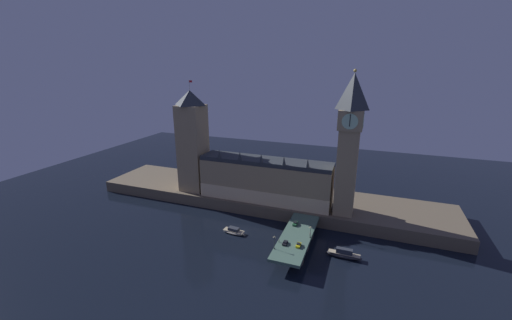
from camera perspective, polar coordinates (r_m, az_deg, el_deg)
ground_plane at (r=169.73m, az=-2.48°, el=-12.86°), size 400.00×400.00×0.00m
embankment at (r=200.81m, az=1.87°, el=-6.84°), size 220.00×42.00×6.93m
parliament_hall at (r=184.96m, az=1.66°, el=-3.60°), size 77.78×16.71×30.24m
clock_tower at (r=166.46m, az=16.55°, el=3.25°), size 12.33×12.44×75.51m
victoria_tower at (r=199.89m, az=-11.46°, el=3.34°), size 15.47×15.47×68.96m
bridge at (r=155.27m, az=7.35°, el=-14.06°), size 13.87×46.00×6.67m
car_northbound_lead at (r=162.88m, az=7.15°, el=-11.37°), size 2.09×4.26×1.54m
car_northbound_trail at (r=146.77m, az=5.31°, el=-14.76°), size 2.04×3.83×1.30m
car_southbound_lead at (r=145.73m, az=7.74°, el=-15.06°), size 1.99×3.82×1.52m
pedestrian_near_rail at (r=147.78m, az=4.20°, el=-14.38°), size 0.38×0.38×1.63m
pedestrian_mid_walk at (r=154.39m, az=9.81°, el=-13.15°), size 0.38×0.38×1.58m
street_lamp_near at (r=141.37m, az=3.35°, el=-14.48°), size 1.34×0.60×6.26m
street_lamp_mid at (r=151.35m, az=9.88°, el=-12.56°), size 1.34×0.60×5.88m
street_lamp_far at (r=166.14m, az=6.42°, el=-9.34°), size 1.34×0.60×6.98m
boat_upstream at (r=167.92m, az=-4.07°, el=-12.78°), size 12.91×5.58×3.19m
boat_downstream at (r=153.92m, az=15.71°, el=-16.20°), size 16.07×3.83×4.63m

